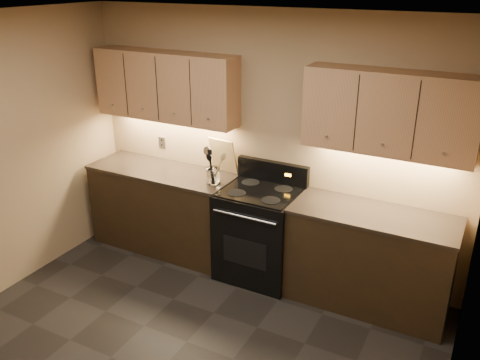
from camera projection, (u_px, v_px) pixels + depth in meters
name	position (u px, v px, depth m)	size (l,w,h in m)	color
ceiling	(126.00, 26.00, 2.93)	(4.00, 4.00, 0.00)	silver
wall_back	(268.00, 144.00, 5.06)	(4.00, 0.04, 2.60)	#987859
wall_right	(460.00, 313.00, 2.56)	(0.04, 4.00, 2.60)	#987859
counter_left	(164.00, 209.00, 5.61)	(1.62, 0.62, 0.93)	black
counter_right	(369.00, 259.00, 4.62)	(1.46, 0.62, 0.93)	black
stove	(260.00, 232.00, 5.08)	(0.76, 0.68, 1.14)	black
upper_cab_left	(166.00, 86.00, 5.22)	(1.60, 0.30, 0.70)	tan
upper_cab_right	(390.00, 113.00, 4.24)	(1.44, 0.30, 0.70)	tan
outlet_plate	(162.00, 142.00, 5.68)	(0.09, 0.01, 0.12)	#B2B5BA
utensil_crock	(213.00, 176.00, 5.05)	(0.17, 0.17, 0.17)	white
cutting_board	(223.00, 156.00, 5.29)	(0.30, 0.02, 0.39)	#DDB877
wooden_spoon	(212.00, 166.00, 5.02)	(0.06, 0.06, 0.32)	#DDB877
black_spoon	(214.00, 166.00, 5.02)	(0.06, 0.06, 0.33)	black
black_turner	(213.00, 166.00, 5.00)	(0.08, 0.08, 0.34)	black
steel_skimmer	(215.00, 166.00, 4.99)	(0.09, 0.09, 0.35)	silver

